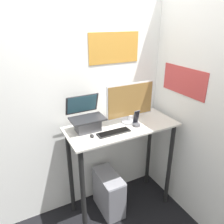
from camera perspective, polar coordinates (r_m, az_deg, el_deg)
The scene contains 10 objects.
ground_plane at distance 2.84m, azimuth 5.09°, elevation -26.37°, with size 12.00×12.00×0.00m, color black.
wall_back at distance 2.53m, azimuth -1.17°, elevation 3.27°, with size 6.00×0.06×2.60m.
wall_side_right at distance 2.46m, azimuth 19.76°, elevation 1.31°, with size 0.06×6.00×2.60m.
desk at distance 2.45m, azimuth 2.52°, elevation -9.18°, with size 1.20×0.52×1.12m.
laptop at distance 2.20m, azimuth -6.56°, elevation -2.35°, with size 0.34×0.28×0.34m.
monitor at distance 2.33m, azimuth 4.83°, elevation 2.14°, with size 0.56×0.19×0.44m.
keyboard at distance 2.17m, azimuth 0.48°, elevation -5.34°, with size 0.34×0.10×0.02m.
mouse at distance 2.10m, azimuth -5.24°, elevation -6.22°, with size 0.04×0.06×0.03m.
cell_phone at distance 2.31m, azimuth 6.40°, elevation -2.61°, with size 0.08×0.08×0.18m.
computer_tower at distance 2.77m, azimuth -0.86°, elevation -20.28°, with size 0.23×0.46×0.50m.
Camera 1 is at (-1.05, -1.53, 2.16)m, focal length 35.00 mm.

